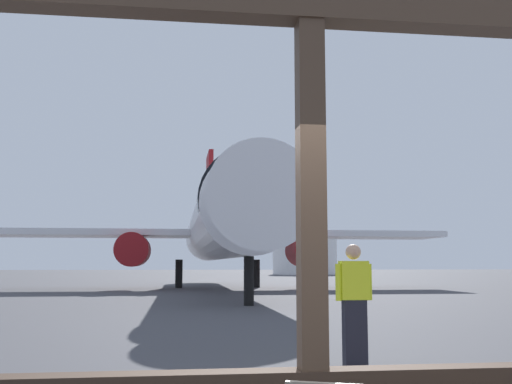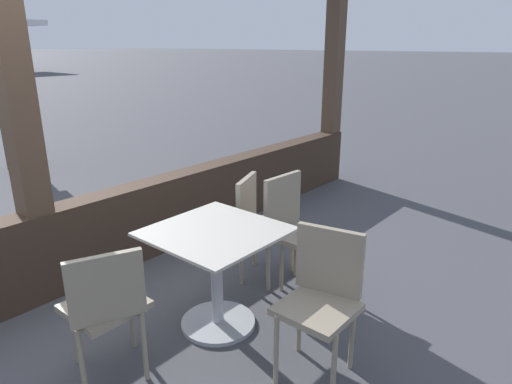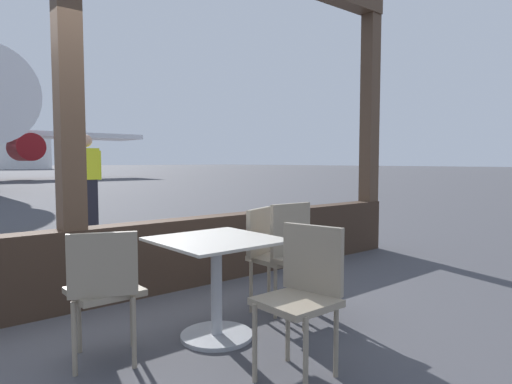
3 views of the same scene
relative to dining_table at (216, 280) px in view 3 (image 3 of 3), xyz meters
name	(u,v)px [view 3 (image 3 of 3)]	position (x,y,z in m)	size (l,w,h in m)	color
window_frame	(70,165)	(-0.58, 1.31, 0.81)	(8.57, 0.24, 3.58)	#38281E
dining_table	(216,280)	(0.00, 0.00, 0.00)	(0.80, 0.80, 0.72)	#ADA89E
cafe_chair_window_left	(299,250)	(0.75, -0.08, 0.13)	(0.41, 0.41, 0.92)	gray
cafe_chair_window_right	(304,287)	(0.08, -0.78, 0.11)	(0.45, 0.45, 0.88)	gray
cafe_chair_aisle_left	(104,284)	(-0.78, 0.09, 0.09)	(0.50, 0.50, 0.85)	gray
cafe_chair_aisle_right	(270,249)	(0.72, 0.23, 0.09)	(0.50, 0.50, 0.86)	gray
ground_crew_worker	(87,182)	(0.94, 5.32, 0.48)	(0.56, 0.22, 1.74)	black
fuel_storage_tank	(22,152)	(16.34, 80.56, 2.40)	(9.05, 9.05, 5.65)	white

